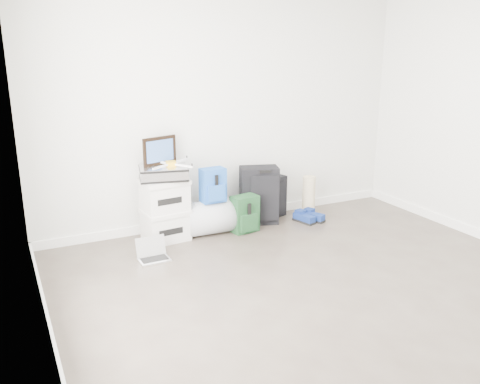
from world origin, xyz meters
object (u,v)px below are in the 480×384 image
boxes_stack (165,210)px  briefcase (163,173)px  duffel_bag (213,217)px  large_suitcase (259,195)px  carry_on (273,197)px  laptop (153,254)px

boxes_stack → briefcase: bearing=0.0°
duffel_bag → large_suitcase: (0.63, 0.07, 0.15)m
duffel_bag → large_suitcase: bearing=9.0°
large_suitcase → carry_on: 0.30m
large_suitcase → laptop: bearing=-143.9°
duffel_bag → laptop: duffel_bag is taller
briefcase → boxes_stack: bearing=0.0°
briefcase → laptop: size_ratio=1.61×
boxes_stack → carry_on: bearing=1.2°
boxes_stack → large_suitcase: large_suitcase is taller
duffel_bag → carry_on: carry_on is taller
large_suitcase → duffel_bag: bearing=-155.5°
large_suitcase → carry_on: size_ratio=1.34×
boxes_stack → laptop: bearing=-127.5°
briefcase → carry_on: (1.43, 0.16, -0.50)m
duffel_bag → carry_on: bearing=15.2°
boxes_stack → large_suitcase: 1.17m
duffel_bag → laptop: size_ratio=2.02×
carry_on → laptop: carry_on is taller
boxes_stack → duffel_bag: size_ratio=1.11×
carry_on → laptop: size_ratio=1.68×
briefcase → carry_on: briefcase is taller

